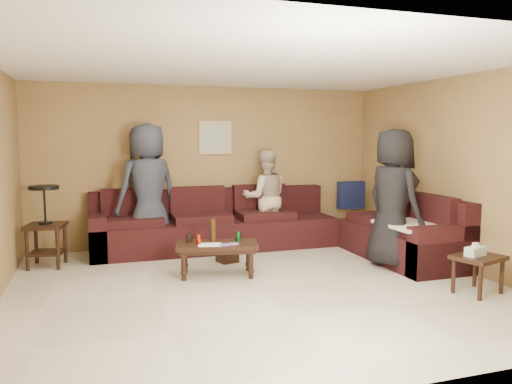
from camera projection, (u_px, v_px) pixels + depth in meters
room at (258, 142)px, 5.53m from camera, size 5.60×5.50×2.50m
sectional_sofa at (278, 231)px, 7.37m from camera, size 4.65×2.90×0.97m
coffee_table at (217, 248)px, 6.16m from camera, size 1.07×0.69×0.69m
end_table_left at (46, 225)px, 6.57m from camera, size 0.55×0.55×1.08m
side_table_right at (478, 260)px, 5.46m from camera, size 0.61×0.55×0.57m
waste_bin at (227, 252)px, 6.85m from camera, size 0.30×0.30×0.29m
wall_art at (215, 138)px, 7.90m from camera, size 0.52×0.04×0.52m
person_left at (148, 189)px, 7.23m from camera, size 1.10×0.92×1.91m
person_middle at (265, 198)px, 7.84m from camera, size 0.80×0.66×1.52m
person_right at (393, 199)px, 6.50m from camera, size 0.70×0.96×1.82m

